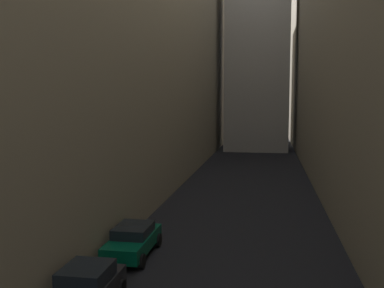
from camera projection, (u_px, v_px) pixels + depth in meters
ground_plane at (249, 176)px, 42.36m from camera, size 264.00×264.00×0.00m
building_block_left at (144, 48)px, 44.92m from camera, size 10.76×108.00×24.95m
parked_car_left_far at (133, 240)px, 20.52m from camera, size 1.91×4.30×1.44m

